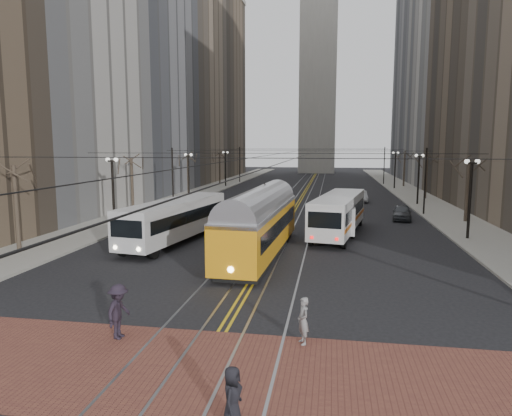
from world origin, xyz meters
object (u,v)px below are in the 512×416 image
(clock_tower, at_px, (319,27))
(pedestrian_d, at_px, (119,311))
(rear_bus, at_px, (339,215))
(cargo_van, at_px, (341,220))
(sedan_silver, at_px, (361,196))
(streetcar, at_px, (260,229))
(transit_bus, at_px, (176,221))
(sedan_grey, at_px, (402,212))
(pedestrian_b, at_px, (303,321))
(pedestrian_a, at_px, (232,397))

(clock_tower, height_order, pedestrian_d, clock_tower)
(rear_bus, xyz_separation_m, cargo_van, (0.19, 0.11, -0.36))
(sedan_silver, bearing_deg, rear_bus, -100.13)
(clock_tower, relative_size, cargo_van, 12.54)
(streetcar, relative_size, pedestrian_d, 7.07)
(transit_bus, xyz_separation_m, sedan_grey, (17.34, 12.95, -0.80))
(transit_bus, height_order, sedan_silver, transit_bus)
(sedan_silver, xyz_separation_m, pedestrian_b, (-4.41, -41.72, 0.16))
(clock_tower, relative_size, sedan_grey, 16.22)
(streetcar, relative_size, pedestrian_b, 8.46)
(pedestrian_b, height_order, pedestrian_d, pedestrian_d)
(sedan_grey, relative_size, sedan_silver, 1.00)
(rear_bus, xyz_separation_m, sedan_silver, (2.95, 21.68, -0.85))
(streetcar, bearing_deg, pedestrian_d, -99.84)
(sedan_silver, relative_size, pedestrian_d, 2.08)
(sedan_silver, height_order, pedestrian_a, pedestrian_a)
(pedestrian_b, bearing_deg, cargo_van, 151.61)
(streetcar, bearing_deg, cargo_van, 58.07)
(sedan_silver, relative_size, pedestrian_a, 2.68)
(transit_bus, bearing_deg, sedan_grey, 45.63)
(sedan_grey, bearing_deg, transit_bus, -135.48)
(clock_tower, relative_size, streetcar, 4.75)
(transit_bus, distance_m, pedestrian_a, 22.12)
(streetcar, xyz_separation_m, sedan_silver, (7.92, 29.03, -0.96))
(transit_bus, xyz_separation_m, sedan_silver, (14.38, 26.35, -0.82))
(sedan_grey, xyz_separation_m, pedestrian_b, (-7.37, -28.32, 0.14))
(clock_tower, distance_m, cargo_van, 90.44)
(rear_bus, bearing_deg, cargo_van, 39.34)
(rear_bus, height_order, sedan_grey, rear_bus)
(streetcar, relative_size, sedan_silver, 3.40)
(clock_tower, bearing_deg, sedan_silver, -83.15)
(sedan_grey, relative_size, pedestrian_a, 2.67)
(cargo_van, height_order, sedan_grey, cargo_van)
(clock_tower, height_order, pedestrian_b, clock_tower)
(pedestrian_d, bearing_deg, clock_tower, 1.88)
(clock_tower, bearing_deg, pedestrian_a, -89.15)
(sedan_grey, bearing_deg, sedan_silver, 110.22)
(rear_bus, distance_m, pedestrian_a, 25.22)
(rear_bus, relative_size, pedestrian_a, 7.70)
(pedestrian_b, bearing_deg, sedan_silver, 150.26)
(transit_bus, relative_size, rear_bus, 1.02)
(streetcar, distance_m, sedan_grey, 19.06)
(streetcar, bearing_deg, pedestrian_b, -71.82)
(transit_bus, distance_m, pedestrian_b, 18.34)
(transit_bus, xyz_separation_m, cargo_van, (11.63, 4.78, -0.33))
(streetcar, xyz_separation_m, rear_bus, (4.96, 7.35, -0.11))
(sedan_grey, xyz_separation_m, pedestrian_a, (-8.76, -33.32, 0.08))
(sedan_silver, bearing_deg, transit_bus, -121.00)
(pedestrian_b, bearing_deg, transit_bus, -170.73)
(pedestrian_d, bearing_deg, streetcar, -8.78)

